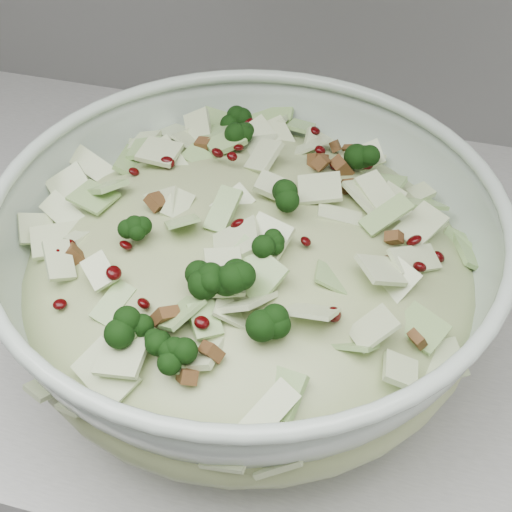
{
  "coord_description": "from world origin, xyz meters",
  "views": [
    {
      "loc": [
        0.81,
        1.21,
        1.41
      ],
      "look_at": [
        0.71,
        1.59,
        1.02
      ],
      "focal_mm": 50.0,
      "sensor_mm": 36.0,
      "label": 1
    }
  ],
  "objects": [
    {
      "name": "salad",
      "position": [
        0.7,
        1.6,
        1.01
      ],
      "size": [
        0.48,
        0.48,
        0.16
      ],
      "rotation": [
        0.0,
        0.0,
        0.37
      ],
      "color": "tan",
      "rests_on": "mixing_bowl"
    },
    {
      "name": "mixing_bowl",
      "position": [
        0.7,
        1.6,
        0.98
      ],
      "size": [
        0.43,
        0.43,
        0.16
      ],
      "rotation": [
        0.0,
        0.0,
        0.06
      ],
      "color": "#BACCBC",
      "rests_on": "counter"
    }
  ]
}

